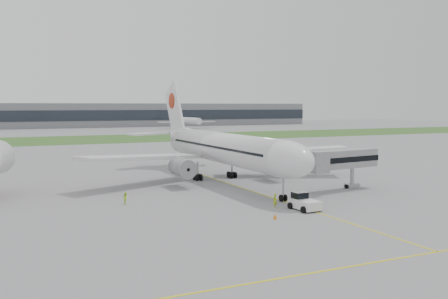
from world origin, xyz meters
name	(u,v)px	position (x,y,z in m)	size (l,w,h in m)	color
ground	(233,185)	(0.00, 0.00, 0.00)	(600.00, 600.00, 0.00)	gray
apron_markings	(248,190)	(0.00, -5.00, 0.00)	(70.00, 70.00, 0.04)	yellow
grass_strip	(93,139)	(0.00, 120.00, 0.01)	(600.00, 50.00, 0.02)	#2C5720
terminal_building	(58,115)	(0.00, 229.87, 7.00)	(320.00, 22.30, 14.00)	gray
airliner	(220,147)	(0.00, 4.87, 5.66)	(48.13, 53.95, 17.88)	silver
pushback_tug	(303,202)	(-0.50, -20.43, 0.93)	(2.85, 4.07, 2.03)	white
jet_bridge	(339,160)	(11.85, -11.16, 4.54)	(13.22, 5.26, 6.14)	#969698
safety_cone_left	(275,216)	(-6.25, -23.44, 0.30)	(0.44, 0.44, 0.61)	orange
safety_cone_right	(312,207)	(0.50, -20.86, 0.24)	(0.35, 0.35, 0.49)	orange
ground_crew_near	(275,200)	(-2.99, -17.91, 0.88)	(0.64, 0.42, 1.75)	#A8C621
ground_crew_far	(126,198)	(-19.12, -8.17, 0.78)	(0.75, 0.59, 1.55)	#C4FF2A
distant_aircraft_right	(187,129)	(63.29, 187.76, 0.00)	(33.40, 29.47, 12.77)	silver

